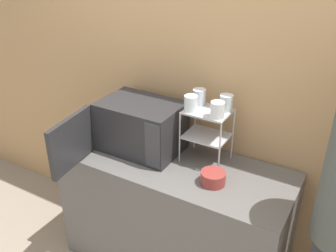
{
  "coord_description": "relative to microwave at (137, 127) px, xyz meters",
  "views": [
    {
      "loc": [
        0.99,
        -1.47,
        2.2
      ],
      "look_at": [
        -0.06,
        0.34,
        1.12
      ],
      "focal_mm": 40.0,
      "sensor_mm": 36.0,
      "label": 1
    }
  ],
  "objects": [
    {
      "name": "wall_back",
      "position": [
        0.3,
        0.32,
        0.25
      ],
      "size": [
        8.0,
        0.06,
        2.6
      ],
      "color": "tan",
      "rests_on": "ground_plane"
    },
    {
      "name": "counter",
      "position": [
        0.3,
        -0.03,
        -0.61
      ],
      "size": [
        1.53,
        0.61,
        0.89
      ],
      "color": "#595654",
      "rests_on": "ground_plane"
    },
    {
      "name": "microwave",
      "position": [
        0.0,
        0.0,
        0.0
      ],
      "size": [
        0.56,
        0.79,
        0.34
      ],
      "color": "#262628",
      "rests_on": "counter"
    },
    {
      "name": "dish_rack",
      "position": [
        0.45,
        0.11,
        0.08
      ],
      "size": [
        0.28,
        0.22,
        0.35
      ],
      "color": "#B2B2B7",
      "rests_on": "counter"
    },
    {
      "name": "glass_front_left",
      "position": [
        0.36,
        0.05,
        0.23
      ],
      "size": [
        0.08,
        0.08,
        0.1
      ],
      "color": "silver",
      "rests_on": "dish_rack"
    },
    {
      "name": "glass_back_right",
      "position": [
        0.55,
        0.17,
        0.23
      ],
      "size": [
        0.08,
        0.08,
        0.1
      ],
      "color": "silver",
      "rests_on": "dish_rack"
    },
    {
      "name": "glass_front_right",
      "position": [
        0.54,
        0.05,
        0.23
      ],
      "size": [
        0.08,
        0.08,
        0.1
      ],
      "color": "silver",
      "rests_on": "dish_rack"
    },
    {
      "name": "glass_back_left",
      "position": [
        0.36,
        0.17,
        0.23
      ],
      "size": [
        0.08,
        0.08,
        0.1
      ],
      "color": "silver",
      "rests_on": "dish_rack"
    },
    {
      "name": "bowl",
      "position": [
        0.6,
        -0.11,
        -0.13
      ],
      "size": [
        0.15,
        0.15,
        0.08
      ],
      "color": "maroon",
      "rests_on": "counter"
    }
  ]
}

